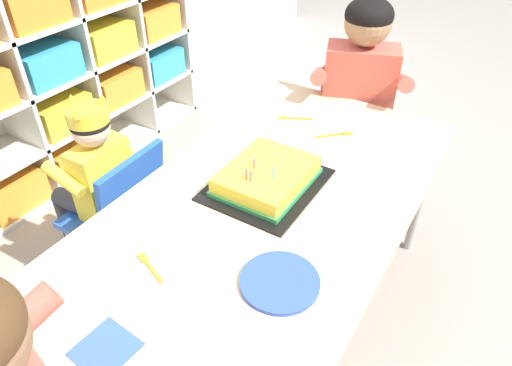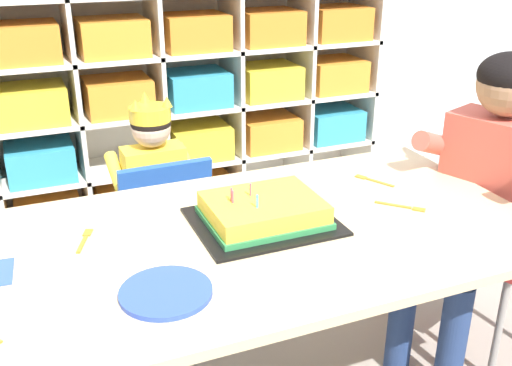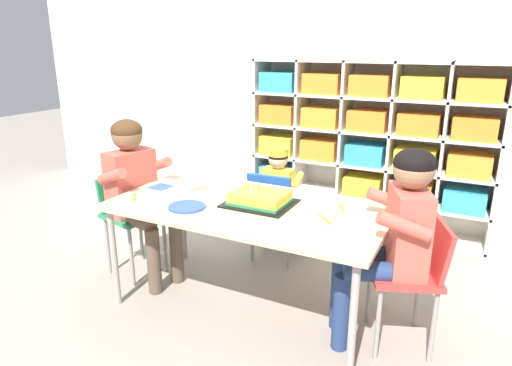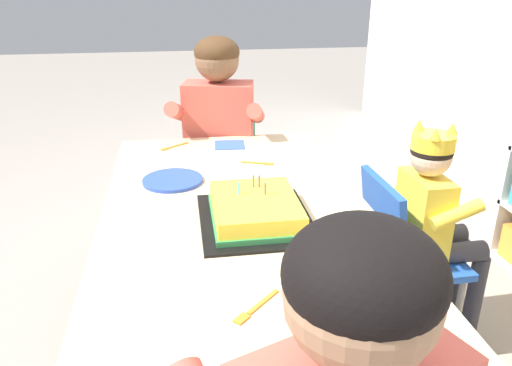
% 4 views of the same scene
% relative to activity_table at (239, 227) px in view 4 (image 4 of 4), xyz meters
% --- Properties ---
extents(activity_table, '(1.52, 0.80, 0.63)m').
position_rel_activity_table_xyz_m(activity_table, '(0.00, 0.00, 0.00)').
color(activity_table, '#D1B789').
rests_on(activity_table, ground).
extents(classroom_chair_blue, '(0.34, 0.31, 0.66)m').
position_rel_activity_table_xyz_m(classroom_chair_blue, '(-0.11, 0.58, -0.19)').
color(classroom_chair_blue, '#1E4CA8').
rests_on(classroom_chair_blue, ground).
extents(child_with_crown, '(0.30, 0.31, 0.84)m').
position_rel_activity_table_xyz_m(child_with_crown, '(-0.11, 0.69, -0.06)').
color(child_with_crown, yellow).
rests_on(child_with_crown, ground).
extents(classroom_chair_adult_side, '(0.40, 0.39, 0.66)m').
position_rel_activity_table_xyz_m(classroom_chair_adult_side, '(-0.90, 0.03, -0.17)').
color(classroom_chair_adult_side, '#238451').
rests_on(classroom_chair_adult_side, ground).
extents(adult_helper_seated, '(0.47, 0.45, 1.04)m').
position_rel_activity_table_xyz_m(adult_helper_seated, '(-0.80, 0.00, 0.06)').
color(adult_helper_seated, '#D15647').
rests_on(adult_helper_seated, ground).
extents(birthday_cake_on_tray, '(0.37, 0.31, 0.11)m').
position_rel_activity_table_xyz_m(birthday_cake_on_tray, '(0.05, 0.04, 0.07)').
color(birthday_cake_on_tray, black).
rests_on(birthday_cake_on_tray, activity_table).
extents(paper_plate_stack, '(0.20, 0.20, 0.01)m').
position_rel_activity_table_xyz_m(paper_plate_stack, '(-0.28, -0.19, 0.05)').
color(paper_plate_stack, blue).
rests_on(paper_plate_stack, activity_table).
extents(paper_napkin_square, '(0.13, 0.13, 0.00)m').
position_rel_activity_table_xyz_m(paper_napkin_square, '(-0.64, 0.04, 0.04)').
color(paper_napkin_square, '#3356B7').
rests_on(paper_napkin_square, activity_table).
extents(fork_scattered_mid_table, '(0.11, 0.11, 0.00)m').
position_rel_activity_table_xyz_m(fork_scattered_mid_table, '(0.45, -0.02, 0.04)').
color(fork_scattered_mid_table, orange).
rests_on(fork_scattered_mid_table, activity_table).
extents(fork_by_napkin, '(0.07, 0.13, 0.00)m').
position_rel_activity_table_xyz_m(fork_by_napkin, '(0.48, 0.18, 0.04)').
color(fork_by_napkin, orange).
rests_on(fork_by_napkin, activity_table).
extents(fork_near_cake_tray, '(0.06, 0.12, 0.00)m').
position_rel_activity_table_xyz_m(fork_near_cake_tray, '(-0.41, 0.13, 0.04)').
color(fork_near_cake_tray, orange).
rests_on(fork_near_cake_tray, activity_table).
extents(fork_beside_plate_stack, '(0.09, 0.12, 0.00)m').
position_rel_activity_table_xyz_m(fork_beside_plate_stack, '(-0.65, -0.19, 0.04)').
color(fork_beside_plate_stack, orange).
rests_on(fork_beside_plate_stack, activity_table).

